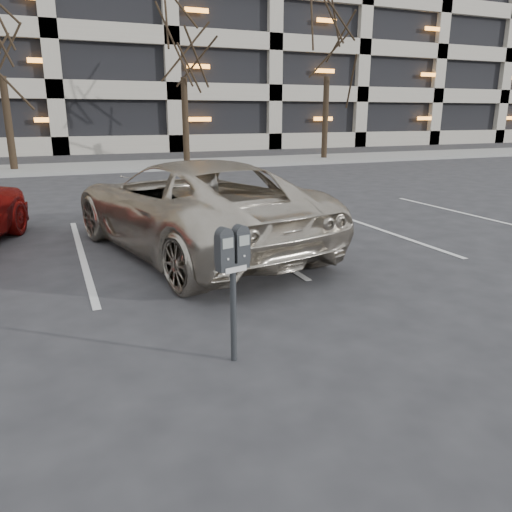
{
  "coord_description": "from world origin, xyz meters",
  "views": [
    {
      "loc": [
        -1.75,
        -6.03,
        2.21
      ],
      "look_at": [
        0.02,
        -1.73,
        0.88
      ],
      "focal_mm": 35.0,
      "sensor_mm": 36.0,
      "label": 1
    }
  ],
  "objects_px": {
    "tree_d": "(329,22)",
    "suv_silver": "(192,206)",
    "parking_meter": "(233,262)",
    "tree_c": "(182,20)"
  },
  "relations": [
    {
      "from": "tree_d",
      "to": "suv_silver",
      "type": "height_order",
      "value": "tree_d"
    },
    {
      "from": "suv_silver",
      "to": "parking_meter",
      "type": "bearing_deg",
      "value": 67.59
    },
    {
      "from": "tree_c",
      "to": "parking_meter",
      "type": "relative_size",
      "value": 6.61
    },
    {
      "from": "tree_d",
      "to": "parking_meter",
      "type": "xyz_separation_m",
      "value": [
        -11.34,
        -18.06,
        -5.34
      ]
    },
    {
      "from": "parking_meter",
      "to": "suv_silver",
      "type": "distance_m",
      "value": 4.02
    },
    {
      "from": "tree_d",
      "to": "suv_silver",
      "type": "relative_size",
      "value": 1.49
    },
    {
      "from": "parking_meter",
      "to": "suv_silver",
      "type": "xyz_separation_m",
      "value": [
        0.7,
        3.96,
        -0.2
      ]
    },
    {
      "from": "tree_c",
      "to": "parking_meter",
      "type": "bearing_deg",
      "value": -103.51
    },
    {
      "from": "tree_c",
      "to": "parking_meter",
      "type": "height_order",
      "value": "tree_c"
    },
    {
      "from": "tree_c",
      "to": "parking_meter",
      "type": "xyz_separation_m",
      "value": [
        -4.34,
        -18.06,
        -5.01
      ]
    }
  ]
}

